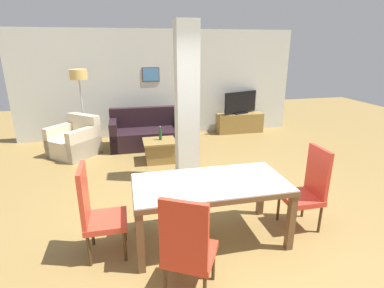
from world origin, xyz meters
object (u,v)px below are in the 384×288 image
at_px(dining_chair_head_right, 308,187).
at_px(coffee_table, 160,150).
at_px(dining_chair_near_left, 187,247).
at_px(floor_lamp, 79,82).
at_px(dining_table, 210,193).
at_px(dining_chair_head_left, 96,211).
at_px(tv_stand, 239,123).
at_px(tv_screen, 240,103).
at_px(sofa, 148,134).
at_px(bottle, 160,135).
at_px(armchair, 75,142).

height_order(dining_chair_head_right, coffee_table, dining_chair_head_right).
distance_m(dining_chair_near_left, floor_lamp, 5.22).
distance_m(dining_table, dining_chair_head_right, 1.32).
height_order(dining_chair_head_left, tv_stand, dining_chair_head_left).
bearing_deg(tv_screen, sofa, -5.77).
height_order(dining_table, tv_screen, tv_screen).
relative_size(dining_chair_head_left, sofa, 0.62).
bearing_deg(tv_screen, dining_chair_head_left, 32.51).
height_order(dining_chair_head_left, bottle, dining_chair_head_left).
bearing_deg(bottle, dining_chair_near_left, -93.13).
bearing_deg(dining_chair_head_right, dining_chair_near_left, 115.35).
distance_m(dining_chair_near_left, coffee_table, 3.64).
bearing_deg(tv_stand, sofa, -165.87).
relative_size(dining_chair_head_left, tv_screen, 1.08).
relative_size(armchair, coffee_table, 1.80).
distance_m(tv_screen, floor_lamp, 4.11).
relative_size(dining_table, dining_chair_near_left, 1.67).
height_order(dining_chair_near_left, tv_screen, tv_screen).
height_order(armchair, tv_stand, armchair).
bearing_deg(floor_lamp, dining_chair_near_left, -73.81).
distance_m(dining_table, bottle, 2.83).
bearing_deg(tv_stand, tv_screen, 0.00).
bearing_deg(bottle, tv_screen, 34.90).
xyz_separation_m(armchair, coffee_table, (1.76, -0.78, -0.07)).
bearing_deg(dining_chair_head_left, armchair, -168.45).
bearing_deg(tv_screen, coffee_table, 15.24).
bearing_deg(bottle, tv_stand, 34.90).
height_order(coffee_table, bottle, bottle).
bearing_deg(dining_chair_near_left, coffee_table, 115.74).
distance_m(dining_chair_head_right, armchair, 4.91).
distance_m(dining_table, armchair, 4.12).
xyz_separation_m(dining_chair_head_left, sofa, (0.89, 3.84, -0.26)).
bearing_deg(coffee_table, floor_lamp, 140.71).
distance_m(dining_table, sofa, 3.88).
distance_m(armchair, tv_stand, 4.28).
bearing_deg(tv_stand, armchair, -167.54).
bearing_deg(tv_screen, armchair, -7.45).
bearing_deg(floor_lamp, sofa, -9.64).
bearing_deg(armchair, dining_chair_near_left, 151.17).
height_order(dining_chair_head_right, bottle, dining_chair_head_right).
bearing_deg(dining_chair_head_left, tv_stand, 142.42).
xyz_separation_m(coffee_table, tv_stand, (2.43, 1.71, 0.03)).
distance_m(dining_chair_head_left, dining_chair_near_left, 1.20).
bearing_deg(tv_screen, dining_chair_near_left, 44.12).
xyz_separation_m(dining_chair_head_left, dining_chair_head_right, (2.63, 0.00, 0.00)).
xyz_separation_m(dining_chair_head_right, armchair, (-3.36, 3.56, -0.27)).
bearing_deg(tv_screen, dining_table, 44.59).
height_order(sofa, tv_screen, tv_screen).
bearing_deg(coffee_table, tv_screen, 35.15).
relative_size(dining_table, coffee_table, 2.76).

